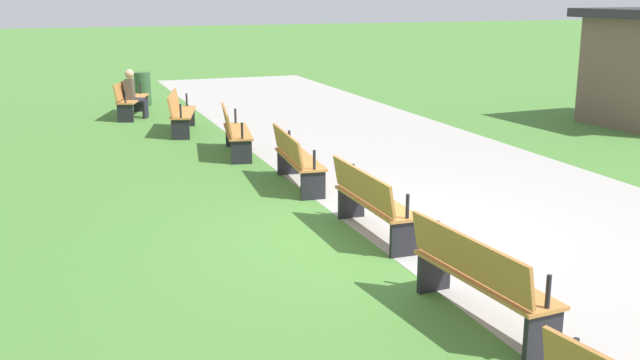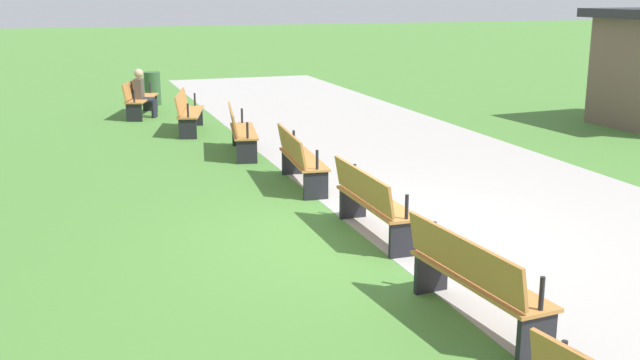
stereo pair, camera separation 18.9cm
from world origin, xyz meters
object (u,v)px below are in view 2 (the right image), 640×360
(bench_0, at_px, (139,97))
(bench_4, at_px, (372,201))
(trash_bin, at_px, (153,89))
(bench_1, at_px, (188,111))
(bench_2, at_px, (240,130))
(person_seated, at_px, (143,92))
(bench_5, at_px, (473,277))
(bench_3, at_px, (299,158))

(bench_0, distance_m, bench_4, 10.80)
(trash_bin, bearing_deg, bench_1, 3.27)
(bench_1, xyz_separation_m, bench_2, (2.65, 0.57, 0.00))
(bench_2, relative_size, person_seated, 1.53)
(bench_5, bearing_deg, bench_4, 172.71)
(bench_0, distance_m, person_seated, 0.29)
(bench_0, height_order, bench_5, same)
(bench_1, distance_m, bench_5, 10.80)
(bench_3, bearing_deg, bench_0, -163.01)
(bench_2, distance_m, bench_4, 5.42)
(bench_1, bearing_deg, bench_0, -148.42)
(bench_4, height_order, bench_5, same)
(bench_3, relative_size, trash_bin, 2.01)
(bench_1, distance_m, trash_bin, 4.41)
(bench_0, relative_size, trash_bin, 2.03)
(bench_4, bearing_deg, person_seated, -170.48)
(bench_0, distance_m, trash_bin, 1.89)
(bench_1, relative_size, person_seated, 1.53)
(bench_5, relative_size, person_seated, 1.51)
(bench_4, distance_m, trash_bin, 12.52)
(bench_3, height_order, bench_4, same)
(bench_3, relative_size, person_seated, 1.51)
(bench_4, relative_size, person_seated, 1.48)
(trash_bin, bearing_deg, person_seated, -12.92)
(bench_4, xyz_separation_m, trash_bin, (-12.46, -1.28, -0.02))
(bench_4, height_order, trash_bin, trash_bin)
(bench_1, bearing_deg, person_seated, -148.47)
(bench_0, bearing_deg, bench_1, 36.45)
(bench_1, xyz_separation_m, trash_bin, (-4.41, -0.25, -0.02))
(bench_0, relative_size, bench_4, 1.03)
(person_seated, height_order, trash_bin, person_seated)
(bench_0, height_order, bench_3, same)
(trash_bin, bearing_deg, bench_0, -16.57)
(bench_2, height_order, trash_bin, trash_bin)
(person_seated, bearing_deg, bench_4, 29.00)
(bench_0, distance_m, bench_5, 13.46)
(bench_2, bearing_deg, bench_1, -158.14)
(bench_2, bearing_deg, bench_4, 14.59)
(bench_1, height_order, person_seated, person_seated)
(bench_1, relative_size, bench_2, 1.00)
(bench_2, height_order, bench_5, same)
(bench_3, bearing_deg, trash_bin, -168.32)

